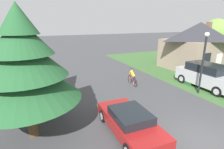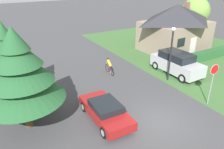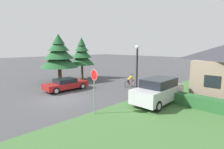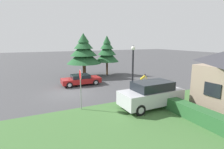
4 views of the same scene
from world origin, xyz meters
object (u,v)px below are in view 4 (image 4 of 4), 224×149
object	(u,v)px
street_lamp	(133,68)
parked_suv_right	(151,94)
cyclist	(143,80)
stop_sign	(80,82)
conifer_tall_far	(107,52)
sedan_left_lane	(81,80)
conifer_tall_near	(84,52)

from	to	relation	value
street_lamp	parked_suv_right	bearing A→B (deg)	23.36
cyclist	street_lamp	bearing A→B (deg)	-131.54
cyclist	stop_sign	world-z (taller)	stop_sign
street_lamp	conifer_tall_far	xyz separation A→B (m)	(-11.78, 3.00, 0.56)
conifer_tall_far	cyclist	bearing A→B (deg)	4.69
street_lamp	stop_sign	bearing A→B (deg)	-93.02
sedan_left_lane	street_lamp	xyz separation A→B (m)	(7.29, 2.26, 2.23)
cyclist	parked_suv_right	bearing A→B (deg)	-116.11
stop_sign	street_lamp	distance (m)	4.31
sedan_left_lane	conifer_tall_far	size ratio (longest dim) A/B	0.76
conifer_tall_far	sedan_left_lane	bearing A→B (deg)	-49.50
street_lamp	conifer_tall_near	world-z (taller)	conifer_tall_near
sedan_left_lane	street_lamp	bearing A→B (deg)	-71.55
stop_sign	street_lamp	xyz separation A→B (m)	(0.22, 4.23, 0.76)
cyclist	sedan_left_lane	bearing A→B (deg)	152.00
sedan_left_lane	conifer_tall_near	bearing A→B (deg)	69.59
sedan_left_lane	street_lamp	size ratio (longest dim) A/B	0.94
cyclist	conifer_tall_far	xyz separation A→B (m)	(-8.11, -0.67, 2.72)
stop_sign	street_lamp	world-z (taller)	street_lamp
street_lamp	conifer_tall_far	bearing A→B (deg)	165.71
parked_suv_right	conifer_tall_far	size ratio (longest dim) A/B	0.85
conifer_tall_far	parked_suv_right	bearing A→B (deg)	-9.83
parked_suv_right	stop_sign	world-z (taller)	stop_sign
conifer_tall_near	stop_sign	bearing A→B (deg)	-17.96
sedan_left_lane	cyclist	size ratio (longest dim) A/B	2.59
conifer_tall_near	cyclist	bearing A→B (deg)	28.22
sedan_left_lane	parked_suv_right	bearing A→B (deg)	-70.41
conifer_tall_near	sedan_left_lane	bearing A→B (deg)	-21.67
sedan_left_lane	parked_suv_right	distance (m)	9.36
cyclist	stop_sign	xyz separation A→B (m)	(3.44, -7.90, 1.39)
sedan_left_lane	parked_suv_right	world-z (taller)	parked_suv_right
conifer_tall_near	conifer_tall_far	size ratio (longest dim) A/B	1.05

